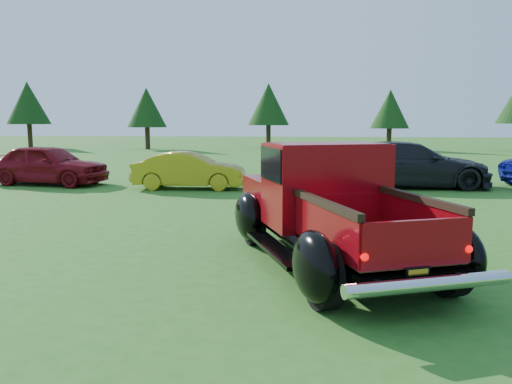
# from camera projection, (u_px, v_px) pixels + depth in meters

# --- Properties ---
(ground) EXTENTS (120.00, 120.00, 0.00)m
(ground) POSITION_uv_depth(u_px,v_px,m) (289.00, 257.00, 7.95)
(ground) COLOR #27641C
(ground) RESTS_ON ground
(tree_far_west) EXTENTS (3.33, 3.33, 5.20)m
(tree_far_west) POSITION_uv_depth(u_px,v_px,m) (28.00, 103.00, 39.36)
(tree_far_west) COLOR #332114
(tree_far_west) RESTS_ON ground
(tree_west) EXTENTS (2.94, 2.94, 4.60)m
(tree_west) POSITION_uv_depth(u_px,v_px,m) (147.00, 108.00, 37.35)
(tree_west) COLOR #332114
(tree_west) RESTS_ON ground
(tree_mid_left) EXTENTS (3.20, 3.20, 5.00)m
(tree_mid_left) POSITION_uv_depth(u_px,v_px,m) (269.00, 104.00, 38.30)
(tree_mid_left) COLOR #332114
(tree_mid_left) RESTS_ON ground
(tree_mid_right) EXTENTS (2.82, 2.82, 4.40)m
(tree_mid_right) POSITION_uv_depth(u_px,v_px,m) (390.00, 109.00, 36.39)
(tree_mid_right) COLOR #332114
(tree_mid_right) RESTS_ON ground
(pickup_truck) EXTENTS (3.64, 5.19, 1.81)m
(pickup_truck) POSITION_uv_depth(u_px,v_px,m) (325.00, 205.00, 7.72)
(pickup_truck) COLOR black
(pickup_truck) RESTS_ON ground
(show_car_red) EXTENTS (4.20, 2.16, 1.37)m
(show_car_red) POSITION_uv_depth(u_px,v_px,m) (48.00, 164.00, 16.83)
(show_car_red) COLOR maroon
(show_car_red) RESTS_ON ground
(show_car_yellow) EXTENTS (3.58, 1.38, 1.17)m
(show_car_yellow) POSITION_uv_depth(u_px,v_px,m) (190.00, 170.00, 15.80)
(show_car_yellow) COLOR #AA8F16
(show_car_yellow) RESTS_ON ground
(show_car_grey) EXTENTS (5.15, 2.24, 1.48)m
(show_car_grey) POSITION_uv_depth(u_px,v_px,m) (409.00, 164.00, 16.18)
(show_car_grey) COLOR black
(show_car_grey) RESTS_ON ground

